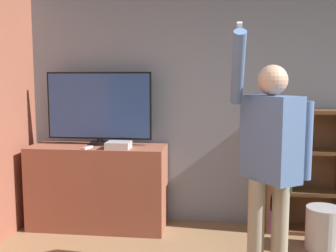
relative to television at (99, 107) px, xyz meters
name	(u,v)px	position (x,y,z in m)	size (l,w,h in m)	color
wall_back	(248,103)	(1.61, 0.22, 0.04)	(6.86, 0.09, 2.70)	gray
tv_ledge	(98,187)	(0.00, -0.10, -0.86)	(1.46, 0.52, 0.90)	#93513D
television	(99,107)	(0.00, 0.00, 0.00)	(1.15, 0.22, 0.79)	black
game_console	(119,145)	(0.27, -0.23, -0.37)	(0.24, 0.21, 0.07)	silver
remote_loose	(88,148)	(-0.05, -0.27, -0.40)	(0.07, 0.14, 0.02)	white
bookshelf	(296,172)	(2.11, 0.04, -0.67)	(0.77, 0.28, 1.30)	brown
person	(270,154)	(1.67, -1.15, -0.26)	(0.61, 0.58, 2.01)	gray
waste_bin	(324,228)	(2.29, -0.40, -1.11)	(0.33, 0.33, 0.41)	#B7B7BC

